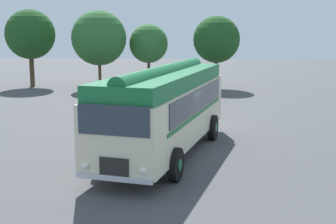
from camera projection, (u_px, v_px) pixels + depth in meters
The scene contains 8 objects.
ground_plane at pixel (172, 152), 18.56m from camera, with size 120.00×120.00×0.00m, color #474749.
vintage_bus at pixel (165, 106), 18.00m from camera, with size 4.69×10.38×3.49m.
car_near_left at pixel (154, 86), 33.22m from camera, with size 2.28×4.35×1.66m.
car_mid_left at pixel (192, 88), 32.26m from camera, with size 2.32×4.37×1.66m.
tree_far_left at pixel (29, 35), 39.14m from camera, with size 4.16×4.16×6.48m.
tree_left_of_centre at pixel (97, 39), 37.99m from camera, with size 4.48×4.48×6.36m.
tree_centre at pixel (149, 45), 39.17m from camera, with size 3.24×3.24×5.25m.
tree_right_of_centre at pixel (217, 39), 38.20m from camera, with size 3.83×3.83×5.91m.
Camera 1 is at (1.02, -17.97, 4.81)m, focal length 50.00 mm.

